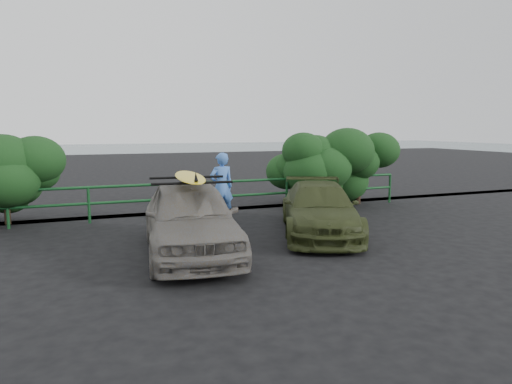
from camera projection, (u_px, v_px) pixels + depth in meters
ground at (254, 261)px, 9.08m from camera, size 80.00×80.00×0.00m
ocean at (106, 146)px, 64.64m from camera, size 200.00×200.00×0.00m
guardrail at (195, 199)px, 13.64m from camera, size 14.00×0.08×1.04m
shrub_left at (16, 185)px, 12.24m from camera, size 3.20×2.40×2.21m
shrub_right at (334, 167)px, 15.75m from camera, size 3.20×2.40×2.55m
sedan at (190, 218)px, 9.48m from camera, size 2.30×4.68×1.54m
olive_vehicle at (319, 209)px, 11.29m from camera, size 3.29×4.69×1.26m
man at (221, 187)px, 12.89m from camera, size 0.75×0.53×1.94m
roof_rack at (190, 180)px, 9.37m from camera, size 1.70×1.28×0.05m
surfboard at (190, 177)px, 9.36m from camera, size 0.85×2.72×0.08m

